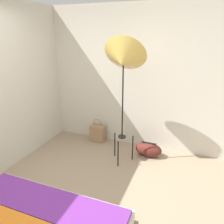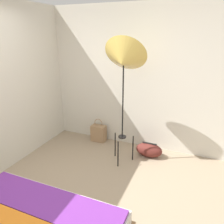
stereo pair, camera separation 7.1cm
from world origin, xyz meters
TOP-DOWN VIEW (x-y plane):
  - ground_plane at (0.00, 0.00)m, footprint 14.00×14.00m
  - wall_back at (0.00, 2.23)m, footprint 8.00×0.05m
  - wall_side_left at (-1.46, 1.00)m, footprint 0.05×8.00m
  - photo_umbrella at (0.22, 1.53)m, footprint 0.66×0.59m
  - tote_bag at (-0.48, 2.05)m, footprint 0.29×0.18m
  - duffel_bag at (0.62, 1.85)m, footprint 0.47×0.26m

SIDE VIEW (x-z plane):
  - ground_plane at x=0.00m, z-range 0.00..0.00m
  - duffel_bag at x=0.62m, z-range 0.00..0.26m
  - tote_bag at x=-0.48m, z-range -0.07..0.41m
  - wall_back at x=0.00m, z-range 0.00..2.60m
  - wall_side_left at x=-1.46m, z-range 0.00..2.60m
  - photo_umbrella at x=0.22m, z-range 0.69..2.76m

